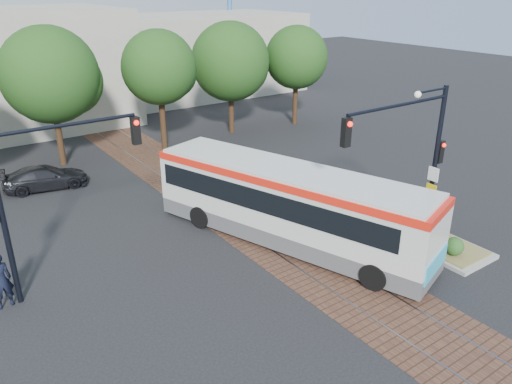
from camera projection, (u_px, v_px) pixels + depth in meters
ground at (319, 265)px, 18.45m from camera, size 120.00×120.00×0.00m
trackbed at (256, 226)px, 21.45m from camera, size 3.60×40.00×0.02m
tree_row at (152, 70)px, 29.53m from camera, size 26.40×5.60×7.67m
warehouses at (64, 65)px, 38.27m from camera, size 40.00×13.00×8.00m
city_bus at (288, 202)px, 19.51m from camera, size 6.03×11.82×3.12m
traffic_island at (423, 232)px, 20.22m from camera, size 2.20×5.20×1.13m
signal_pole_main at (418, 145)px, 18.28m from camera, size 5.49×0.46×6.00m
signal_pole_left at (37, 185)px, 15.48m from camera, size 4.99×0.34×6.00m
officer at (0, 281)px, 15.74m from camera, size 0.77×0.55×1.96m
parked_car at (45, 177)px, 25.11m from camera, size 4.26×2.28×1.17m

